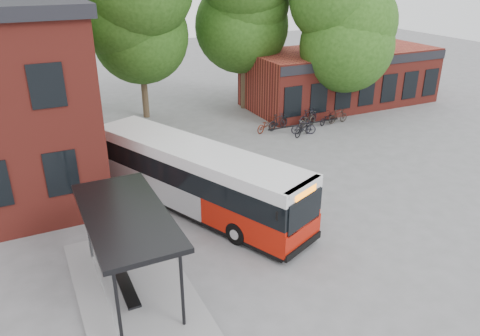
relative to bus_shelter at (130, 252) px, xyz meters
name	(u,v)px	position (x,y,z in m)	size (l,w,h in m)	color
ground	(243,241)	(4.50, 1.00, -1.45)	(100.00, 100.00, 0.00)	slate
shop_row	(340,77)	(19.50, 15.00, 0.55)	(14.00, 6.20, 4.00)	maroon
bus_shelter	(130,252)	(0.00, 0.00, 0.00)	(3.60, 7.00, 2.90)	black
bike_rail	(304,127)	(13.78, 11.00, -1.26)	(5.20, 0.10, 0.38)	black
tree_0	(23,45)	(-1.50, 17.00, 4.05)	(7.92, 7.92, 11.00)	#204713
tree_1	(140,40)	(5.50, 18.00, 3.75)	(7.92, 7.92, 10.40)	#204713
tree_2	(244,30)	(12.50, 17.00, 4.05)	(7.92, 7.92, 11.00)	#204713
tree_3	(338,46)	(17.50, 13.00, 3.19)	(7.04, 7.04, 9.28)	#204713
city_bus	(196,178)	(3.88, 4.30, -0.04)	(2.36, 11.06, 2.81)	#A61407
bicycle_0	(267,125)	(11.44, 11.67, -0.99)	(0.61, 1.75, 0.92)	#601F0F
bicycle_1	(278,122)	(12.30, 11.72, -0.93)	(0.49, 1.74, 1.04)	black
bicycle_2	(303,129)	(13.06, 10.01, -1.03)	(0.56, 1.60, 0.84)	black
bicycle_3	(304,127)	(13.25, 10.22, -0.99)	(0.44, 1.54, 0.93)	#212129
bicycle_4	(307,120)	(14.20, 11.28, -0.95)	(0.66, 1.89, 0.99)	#413C36
bicycle_5	(308,117)	(14.52, 11.64, -0.91)	(0.51, 1.80, 1.08)	black
bicycle_6	(327,118)	(15.71, 11.22, -1.05)	(0.53, 1.53, 0.80)	black
bicycle_7	(338,116)	(16.51, 11.09, -0.98)	(0.44, 1.57, 0.94)	black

